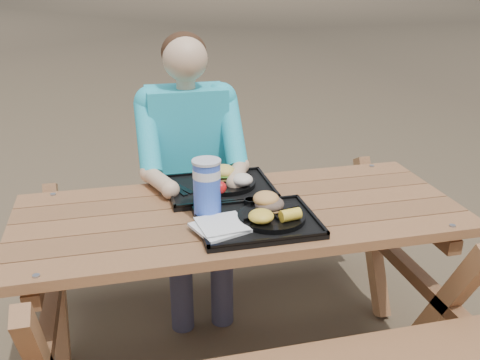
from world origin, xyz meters
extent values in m
plane|color=#999999|center=(0.00, 0.00, 0.00)|extent=(60.00, 60.00, 0.00)
cube|color=black|center=(0.03, -0.15, 0.76)|extent=(0.45, 0.35, 0.02)
cube|color=black|center=(-0.04, 0.21, 0.76)|extent=(0.45, 0.35, 0.02)
cylinder|color=black|center=(0.09, -0.15, 0.78)|extent=(0.26, 0.26, 0.02)
cylinder|color=black|center=(-0.01, 0.22, 0.78)|extent=(0.26, 0.26, 0.02)
cube|color=silver|center=(-0.12, -0.19, 0.78)|extent=(0.22, 0.22, 0.02)
cylinder|color=blue|center=(-0.14, -0.05, 0.88)|extent=(0.11, 0.11, 0.21)
cylinder|color=black|center=(0.04, -0.02, 0.79)|extent=(0.05, 0.05, 0.03)
cylinder|color=yellow|center=(0.09, -0.02, 0.78)|extent=(0.05, 0.05, 0.03)
ellipsoid|color=yellow|center=(0.03, -0.21, 0.81)|extent=(0.10, 0.10, 0.05)
cube|color=black|center=(-0.20, 0.23, 0.77)|extent=(0.09, 0.15, 0.01)
ellipsoid|color=#4E1C0F|center=(-0.07, 0.16, 0.81)|extent=(0.08, 0.08, 0.04)
ellipsoid|color=silver|center=(0.05, 0.16, 0.82)|extent=(0.09, 0.09, 0.05)
camera|label=1|loc=(-0.46, -1.91, 1.67)|focal=40.00mm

